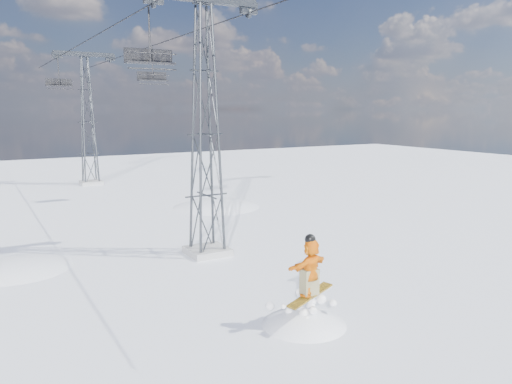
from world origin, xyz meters
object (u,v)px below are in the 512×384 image
at_px(lift_tower_far, 88,122).
at_px(lift_chair_near, 150,58).
at_px(snowboarder_jump, 303,373).
at_px(lift_tower_near, 205,135).

bearing_deg(lift_tower_far, lift_chair_near, -95.17).
bearing_deg(snowboarder_jump, lift_tower_near, 86.23).
xyz_separation_m(lift_tower_near, lift_chair_near, (-2.20, 0.71, 3.29)).
bearing_deg(lift_chair_near, lift_tower_near, -17.81).
bearing_deg(lift_tower_far, lift_tower_near, -90.00).
height_order(lift_tower_far, snowboarder_jump, lift_tower_far).
distance_m(snowboarder_jump, lift_chair_near, 13.95).
xyz_separation_m(lift_tower_far, lift_chair_near, (-2.20, -24.29, 3.29)).
bearing_deg(lift_chair_near, lift_tower_far, 84.83).
bearing_deg(snowboarder_jump, lift_chair_near, 100.15).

